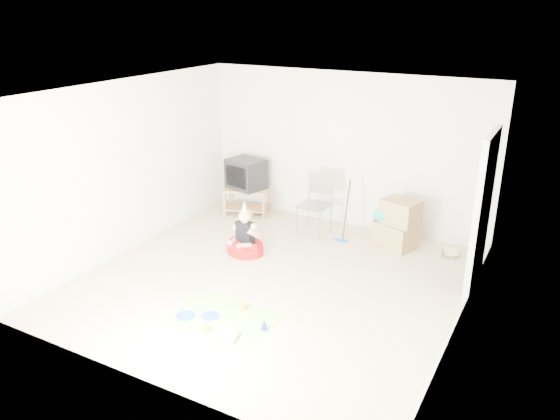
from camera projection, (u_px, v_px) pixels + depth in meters
The scene contains 16 objects.
ground at pixel (273, 281), 7.58m from camera, with size 5.00×5.00×0.00m, color #CAB491.
doorway_recess at pixel (483, 216), 7.09m from camera, with size 0.02×0.90×2.05m, color black.
tv_stand at pixel (247, 198), 9.94m from camera, with size 0.89×0.70×0.49m.
crt_tv at pixel (246, 174), 9.77m from camera, with size 0.62×0.51×0.53m, color black.
folding_chair at pixel (314, 205), 8.96m from camera, with size 0.49×0.47×1.04m.
cardboard_boxes at pixel (397, 224), 8.52m from camera, with size 0.75×0.65×0.79m.
floor_mop at pixel (341, 226), 8.75m from camera, with size 0.25×0.33×0.97m.
book_pile at pixel (450, 253), 8.34m from camera, with size 0.25×0.29×0.09m.
seated_woman at pixel (245, 242), 8.36m from camera, with size 0.67×0.67×0.85m.
party_mat at pixel (223, 318), 6.67m from camera, with size 1.27×0.92×0.01m, color #EA3174.
birthday_cake at pixel (226, 336), 6.26m from camera, with size 0.30×0.26×0.13m.
blue_plate_near at pixel (210, 316), 6.70m from camera, with size 0.23×0.23×0.01m, color blue.
blue_plate_far at pixel (185, 316), 6.70m from camera, with size 0.24×0.24×0.01m, color blue.
orange_cup_near at pixel (243, 307), 6.83m from camera, with size 0.08×0.08×0.09m, color orange.
orange_cup_far at pixel (206, 328), 6.38m from camera, with size 0.07×0.07×0.09m, color orange.
blue_party_hat at pixel (264, 324), 6.41m from camera, with size 0.09×0.09×0.14m, color #192FB1.
Camera 1 is at (3.33, -5.87, 3.60)m, focal length 35.00 mm.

